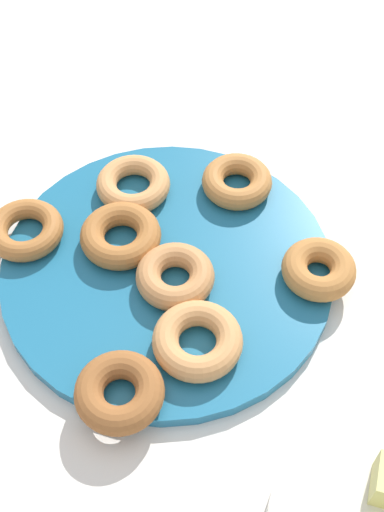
% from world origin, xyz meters
% --- Properties ---
extents(ground_plane, '(2.40, 2.40, 0.00)m').
position_xyz_m(ground_plane, '(0.00, 0.00, 0.00)').
color(ground_plane, white).
extents(donut_plate, '(0.37, 0.37, 0.02)m').
position_xyz_m(donut_plate, '(0.00, 0.00, 0.01)').
color(donut_plate, '#1E6B93').
rests_on(donut_plate, ground_plane).
extents(donut_0, '(0.12, 0.12, 0.03)m').
position_xyz_m(donut_0, '(0.08, 0.07, 0.03)').
color(donut_0, tan).
rests_on(donut_0, donut_plate).
extents(donut_1, '(0.12, 0.12, 0.03)m').
position_xyz_m(donut_1, '(0.02, 0.02, 0.03)').
color(donut_1, '#C6844C').
rests_on(donut_1, donut_plate).
extents(donut_2, '(0.12, 0.12, 0.03)m').
position_xyz_m(donut_2, '(0.16, 0.03, 0.03)').
color(donut_2, '#995B2D').
rests_on(donut_2, donut_plate).
extents(donut_3, '(0.09, 0.09, 0.02)m').
position_xyz_m(donut_3, '(0.03, -0.16, 0.03)').
color(donut_3, '#AD6B33').
rests_on(donut_3, donut_plate).
extents(donut_4, '(0.13, 0.13, 0.03)m').
position_xyz_m(donut_4, '(-0.01, -0.06, 0.03)').
color(donut_4, '#AD6B33').
rests_on(donut_4, donut_plate).
extents(donut_5, '(0.11, 0.11, 0.03)m').
position_xyz_m(donut_5, '(-0.05, 0.16, 0.03)').
color(donut_5, '#BC7A3D').
rests_on(donut_5, donut_plate).
extents(donut_6, '(0.10, 0.10, 0.02)m').
position_xyz_m(donut_6, '(-0.08, -0.08, 0.03)').
color(donut_6, tan).
rests_on(donut_6, donut_plate).
extents(donut_7, '(0.09, 0.09, 0.03)m').
position_xyz_m(donut_7, '(-0.13, 0.03, 0.03)').
color(donut_7, '#BC7A3D').
rests_on(donut_7, donut_plate).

